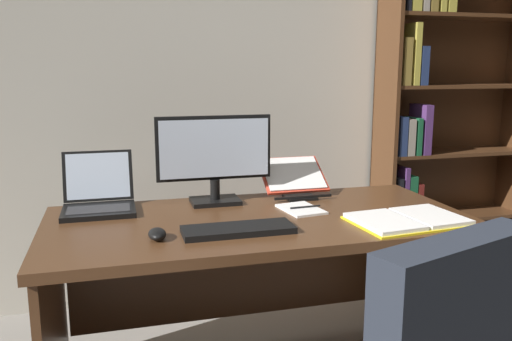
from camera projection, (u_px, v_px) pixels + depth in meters
wall_back at (218, 79)px, 3.08m from camera, size 4.62×0.12×2.61m
desk at (254, 257)px, 2.29m from camera, size 1.73×0.82×0.76m
bookshelf at (435, 117)px, 3.27m from camera, size 0.98×0.28×2.10m
monitor at (214, 159)px, 2.37m from camera, size 0.52×0.16×0.40m
laptop at (99, 199)px, 2.27m from camera, size 0.30×0.31×0.24m
keyboard at (238, 230)px, 1.97m from camera, size 0.42×0.15×0.02m
computer_mouse at (157, 234)px, 1.89m from camera, size 0.06×0.10×0.04m
reading_stand_with_book at (294, 178)px, 2.56m from camera, size 0.31×0.28×0.17m
open_binder at (408, 220)px, 2.10m from camera, size 0.47×0.34×0.02m
notepad at (301, 209)px, 2.28m from camera, size 0.18×0.23×0.01m
pen at (305, 207)px, 2.29m from camera, size 0.14×0.02×0.01m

